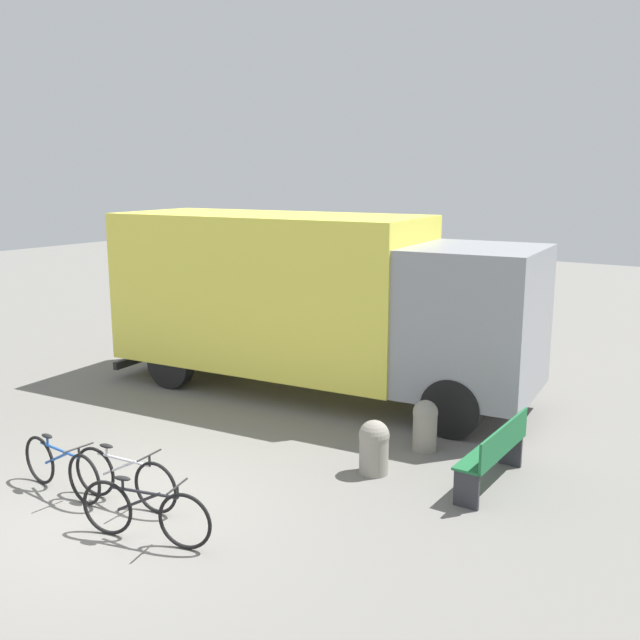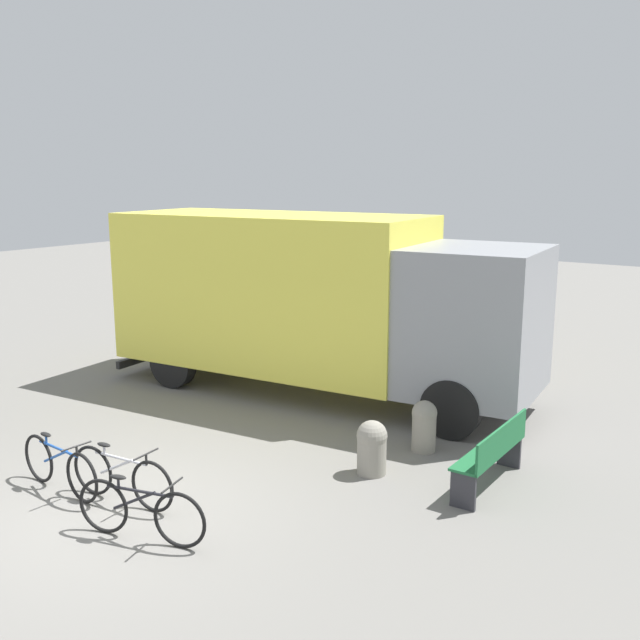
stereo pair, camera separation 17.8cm
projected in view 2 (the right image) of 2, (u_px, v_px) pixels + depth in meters
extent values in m
plane|color=slate|center=(111.00, 512.00, 9.04)|extent=(60.00, 60.00, 0.00)
cube|color=#EAE04C|center=(273.00, 289.00, 14.14)|extent=(6.33, 3.11, 2.95)
cube|color=gray|center=(475.00, 320.00, 12.21)|extent=(2.38, 2.64, 2.51)
cube|color=black|center=(157.00, 353.00, 15.96)|extent=(0.33, 2.42, 0.16)
cylinder|color=black|center=(490.00, 375.00, 13.41)|extent=(1.01, 0.37, 0.99)
cylinder|color=black|center=(451.00, 409.00, 11.50)|extent=(1.01, 0.37, 0.99)
cylinder|color=black|center=(238.00, 341.00, 16.19)|extent=(1.01, 0.37, 0.99)
cylinder|color=black|center=(173.00, 363.00, 14.28)|extent=(1.01, 0.37, 0.99)
cube|color=#1E6638|center=(489.00, 452.00, 9.70)|extent=(0.41, 1.74, 0.03)
cube|color=#1E6638|center=(502.00, 441.00, 9.56)|extent=(0.05, 1.74, 0.43)
cube|color=#2D2D33|center=(463.00, 491.00, 9.10)|extent=(0.34, 0.05, 0.48)
cube|color=#2D2D33|center=(509.00, 451.00, 10.42)|extent=(0.34, 0.05, 0.48)
torus|color=black|center=(39.00, 458.00, 9.88)|extent=(0.69, 0.09, 0.68)
torus|color=black|center=(82.00, 478.00, 9.25)|extent=(0.69, 0.09, 0.68)
cylinder|color=#1E4C9E|center=(58.00, 449.00, 9.51)|extent=(0.88, 0.10, 0.04)
cylinder|color=#1E4C9E|center=(56.00, 456.00, 9.58)|extent=(0.59, 0.08, 0.32)
cylinder|color=#1E4C9E|center=(46.00, 440.00, 9.67)|extent=(0.03, 0.03, 0.11)
ellipsoid|color=black|center=(46.00, 435.00, 9.66)|extent=(0.23, 0.11, 0.05)
cylinder|color=black|center=(77.00, 451.00, 9.23)|extent=(0.03, 0.03, 0.14)
cylinder|color=black|center=(76.00, 446.00, 9.21)|extent=(0.05, 0.44, 0.02)
torus|color=black|center=(93.00, 470.00, 9.49)|extent=(0.69, 0.11, 0.68)
torus|color=black|center=(152.00, 486.00, 8.99)|extent=(0.69, 0.11, 0.68)
cylinder|color=silver|center=(121.00, 458.00, 9.18)|extent=(0.88, 0.12, 0.04)
cylinder|color=silver|center=(117.00, 466.00, 9.25)|extent=(0.59, 0.09, 0.32)
cylinder|color=silver|center=(104.00, 450.00, 9.31)|extent=(0.03, 0.03, 0.11)
ellipsoid|color=black|center=(104.00, 445.00, 9.29)|extent=(0.23, 0.11, 0.05)
cylinder|color=black|center=(146.00, 460.00, 8.96)|extent=(0.03, 0.03, 0.14)
cylinder|color=black|center=(146.00, 454.00, 8.95)|extent=(0.07, 0.44, 0.02)
torus|color=black|center=(103.00, 506.00, 8.46)|extent=(0.67, 0.21, 0.68)
torus|color=black|center=(180.00, 520.00, 8.11)|extent=(0.67, 0.21, 0.68)
cylinder|color=black|center=(140.00, 491.00, 8.23)|extent=(0.86, 0.26, 0.04)
cylinder|color=black|center=(134.00, 500.00, 8.29)|extent=(0.58, 0.18, 0.32)
cylinder|color=black|center=(118.00, 483.00, 8.32)|extent=(0.03, 0.03, 0.11)
ellipsoid|color=black|center=(118.00, 477.00, 8.30)|extent=(0.24, 0.14, 0.05)
cylinder|color=black|center=(172.00, 491.00, 8.07)|extent=(0.03, 0.03, 0.14)
cylinder|color=black|center=(172.00, 485.00, 8.06)|extent=(0.13, 0.43, 0.02)
cylinder|color=gray|center=(372.00, 455.00, 10.16)|extent=(0.42, 0.42, 0.57)
sphere|color=gray|center=(372.00, 436.00, 10.11)|extent=(0.44, 0.44, 0.44)
cylinder|color=gray|center=(424.00, 432.00, 10.99)|extent=(0.37, 0.37, 0.61)
sphere|color=gray|center=(424.00, 413.00, 10.93)|extent=(0.39, 0.39, 0.39)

